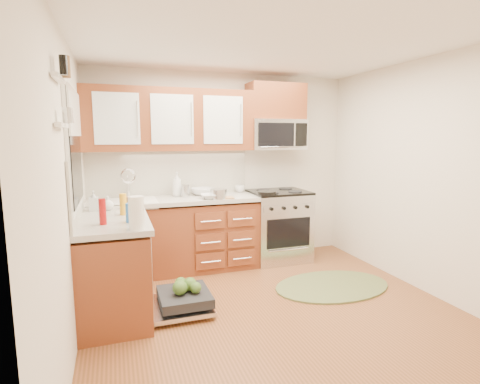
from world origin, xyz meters
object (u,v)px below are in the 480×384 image
object	(u,v)px
cup	(240,189)
skillet	(267,193)
bowl_a	(211,196)
microwave	(276,135)
sink	(130,211)
range	(278,225)
rug	(332,286)
stock_pot	(218,194)
dishwasher	(180,301)
upper_cabinets	(170,120)
bowl_b	(203,192)
paper_towel_roll	(136,213)
cutting_board	(223,198)

from	to	relation	value
cup	skillet	bearing A→B (deg)	-66.95
bowl_a	microwave	bearing A→B (deg)	16.88
microwave	sink	distance (m)	2.13
range	rug	distance (m)	1.19
range	stock_pot	xyz separation A→B (m)	(-0.90, -0.21, 0.51)
dishwasher	bowl_a	xyz separation A→B (m)	(0.55, 0.95, 0.85)
rug	cup	size ratio (longest dim) A/B	10.82
dishwasher	cup	size ratio (longest dim) A/B	5.66
upper_cabinets	sink	size ratio (longest dim) A/B	3.31
rug	skillet	distance (m)	1.35
rug	bowl_b	distance (m)	1.96
stock_pot	microwave	bearing A→B (deg)	20.17
upper_cabinets	paper_towel_roll	bearing A→B (deg)	-108.22
dishwasher	microwave	bearing A→B (deg)	39.07
paper_towel_roll	upper_cabinets	bearing A→B (deg)	71.78
sink	dishwasher	bearing A→B (deg)	-70.80
skillet	microwave	bearing A→B (deg)	52.88
cutting_board	skillet	bearing A→B (deg)	-4.10
sink	bowl_a	bearing A→B (deg)	-10.24
stock_pot	cutting_board	world-z (taller)	stock_pot
microwave	skillet	xyz separation A→B (m)	(-0.28, -0.37, -0.73)
cutting_board	paper_towel_roll	xyz separation A→B (m)	(-1.09, -1.24, 0.13)
upper_cabinets	microwave	world-z (taller)	upper_cabinets
upper_cabinets	microwave	distance (m)	1.42
cutting_board	upper_cabinets	bearing A→B (deg)	147.97
dishwasher	cup	world-z (taller)	cup
cup	rug	bearing A→B (deg)	-63.09
paper_towel_roll	stock_pot	bearing A→B (deg)	50.24
range	bowl_b	size ratio (longest dim) A/B	3.26
range	cutting_board	distance (m)	0.98
stock_pot	cutting_board	distance (m)	0.08
skillet	bowl_a	world-z (taller)	skillet
stock_pot	bowl_a	xyz separation A→B (m)	(-0.09, 0.03, -0.03)
upper_cabinets	rug	xyz separation A→B (m)	(1.59, -1.23, -1.86)
rug	paper_towel_roll	xyz separation A→B (m)	(-2.11, -0.37, 1.05)
sink	paper_towel_roll	world-z (taller)	paper_towel_roll
sink	stock_pot	xyz separation A→B (m)	(1.03, -0.20, 0.19)
sink	rug	bearing A→B (deg)	-26.91
bowl_a	bowl_b	xyz separation A→B (m)	(-0.03, 0.32, 0.02)
paper_towel_roll	bowl_a	bearing A→B (deg)	53.45
rug	bowl_a	size ratio (longest dim) A/B	5.61
bowl_a	skillet	bearing A→B (deg)	-5.64
bowl_b	cup	xyz separation A→B (m)	(0.54, 0.08, 0.00)
rug	bowl_a	distance (m)	1.75
upper_cabinets	range	world-z (taller)	upper_cabinets
paper_towel_roll	bowl_b	bearing A→B (deg)	60.05
upper_cabinets	cutting_board	xyz separation A→B (m)	(0.57, -0.35, -0.94)
microwave	sink	world-z (taller)	microwave
upper_cabinets	bowl_b	world-z (taller)	upper_cabinets
range	stock_pot	size ratio (longest dim) A/B	4.71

